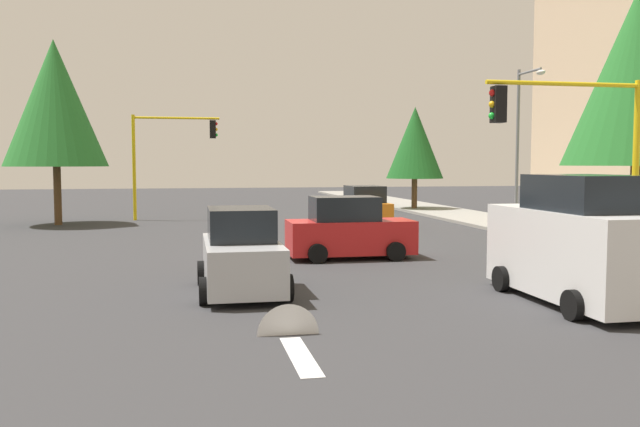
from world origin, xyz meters
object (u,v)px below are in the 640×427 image
tree_roadside_near (639,74)px  delivery_van_white (578,244)px  car_silver (241,254)px  pedestrian_crossing (625,241)px  tree_roadside_far (415,143)px  traffic_signal_far_right (169,146)px  street_lamp_curbside (522,132)px  tree_opposite_side (55,103)px  car_orange (364,208)px  traffic_signal_near_left (576,136)px  car_red (349,230)px

tree_roadside_near → delivery_van_white: (7.54, -6.96, -4.79)m
car_silver → pedestrian_crossing: bearing=92.6°
tree_roadside_far → traffic_signal_far_right: bearing=-75.2°
tree_roadside_far → street_lamp_curbside: bearing=-1.2°
tree_opposite_side → pedestrian_crossing: bearing=44.2°
tree_opposite_side → car_orange: (4.21, 14.41, -5.03)m
traffic_signal_near_left → tree_opposite_side: tree_opposite_side is taller
traffic_signal_far_right → pedestrian_crossing: size_ratio=3.28×
tree_roadside_near → delivery_van_white: 11.32m
tree_opposite_side → delivery_van_white: size_ratio=1.88×
street_lamp_curbside → tree_roadside_far: bearing=178.8°
tree_roadside_far → tree_opposite_side: size_ratio=0.73×
tree_opposite_side → tree_roadside_near: (14.00, 21.50, 0.14)m
tree_roadside_far → tree_opposite_side: tree_opposite_side is taller
traffic_signal_far_right → car_orange: 11.43m
tree_roadside_near → car_orange: 13.15m
traffic_signal_far_right → pedestrian_crossing: bearing=31.7°
car_red → car_silver: (4.92, -3.79, -0.00)m
delivery_van_white → car_silver: (-2.62, -7.03, -0.39)m
traffic_signal_near_left → car_orange: size_ratio=1.32×
delivery_van_white → pedestrian_crossing: size_ratio=2.82×
car_red → pedestrian_crossing: 7.99m
traffic_signal_far_right → car_silver: size_ratio=1.44×
street_lamp_curbside → tree_opposite_side: (-8.39, -20.20, 1.58)m
car_red → traffic_signal_near_left: bearing=53.2°
tree_roadside_far → tree_roadside_near: bearing=2.9°
tree_roadside_far → tree_opposite_side: bearing=-73.7°
tree_roadside_near → delivery_van_white: size_ratio=1.92×
street_lamp_curbside → car_red: street_lamp_curbside is taller
traffic_signal_near_left → car_orange: bearing=-170.8°
tree_opposite_side → car_red: 18.68m
traffic_signal_far_right → tree_roadside_far: bearing=104.8°
traffic_signal_near_left → tree_opposite_side: 24.61m
tree_opposite_side → traffic_signal_far_right: bearing=110.6°
car_silver → traffic_signal_far_right: bearing=-174.0°
pedestrian_crossing → tree_roadside_far: bearing=174.0°
traffic_signal_far_right → car_silver: traffic_signal_far_right is taller
tree_roadside_near → traffic_signal_near_left: bearing=-50.6°
delivery_van_white → pedestrian_crossing: delivery_van_white is taller
delivery_van_white → car_orange: bearing=-179.6°
car_orange → pedestrian_crossing: 14.66m
traffic_signal_far_right → street_lamp_curbside: size_ratio=0.80×
car_orange → pedestrian_crossing: car_orange is taller
traffic_signal_near_left → tree_roadside_near: (-4.00, 4.86, 2.30)m
traffic_signal_near_left → car_red: 7.26m
tree_roadside_far → car_silver: 28.31m
pedestrian_crossing → car_silver: bearing=-87.4°
traffic_signal_far_right → tree_opposite_side: 6.02m
delivery_van_white → pedestrian_crossing: (-3.10, 3.40, -0.37)m
traffic_signal_near_left → car_orange: traffic_signal_near_left is taller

